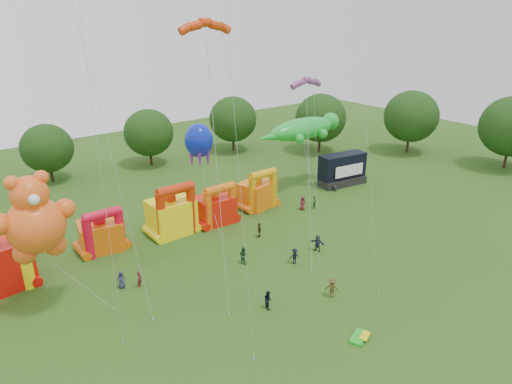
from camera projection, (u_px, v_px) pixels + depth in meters
ground at (372, 361)px, 34.54m from camera, size 160.00×160.00×0.00m
tree_ring at (363, 292)px, 32.02m from camera, size 120.16×122.23×12.07m
bouncy_castle_1 at (101, 234)px, 49.91m from camera, size 5.08×4.37×5.17m
bouncy_castle_2 at (172, 214)px, 53.51m from camera, size 5.01×4.04×6.52m
bouncy_castle_3 at (216, 207)px, 56.36m from camera, size 4.75×3.92×5.38m
bouncy_castle_4 at (258, 192)px, 60.94m from camera, size 5.18×4.53×5.50m
stage_trailer at (342, 170)px, 68.92m from camera, size 7.70×3.88×4.83m
teddy_bear_kite at (52, 245)px, 37.91m from camera, size 7.81×5.72×12.99m
gecko_kite at (307, 155)px, 63.77m from camera, size 15.08×10.43×10.70m
octopus_kite at (206, 177)px, 55.86m from camera, size 3.74×9.03×11.98m
parafoil_kites at (267, 166)px, 44.66m from camera, size 28.55×12.65×31.53m
diamond_kites at (253, 129)px, 37.46m from camera, size 24.01×14.94×36.86m
folded_kite_bundle at (359, 337)px, 36.86m from camera, size 2.23×1.71×0.31m
spectator_0 at (121, 280)px, 43.32m from camera, size 0.99×0.77×1.78m
spectator_1 at (139, 279)px, 43.47m from camera, size 0.74×0.73×1.72m
spectator_2 at (243, 255)px, 47.59m from camera, size 0.92×1.07×1.88m
spectator_3 at (294, 256)px, 47.57m from camera, size 1.25×0.93×1.72m
spectator_4 at (259, 230)px, 53.20m from camera, size 0.94×1.13×1.80m
spectator_5 at (318, 243)px, 50.05m from camera, size 1.16×1.84×1.89m
spectator_6 at (303, 203)px, 60.46m from camera, size 1.06×0.87×1.87m
spectator_7 at (315, 202)px, 61.01m from camera, size 0.74×0.67×1.70m
spectator_8 at (268, 300)px, 40.36m from camera, size 0.80×0.96×1.75m
spectator_9 at (332, 288)px, 41.91m from camera, size 1.38×1.45×1.98m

